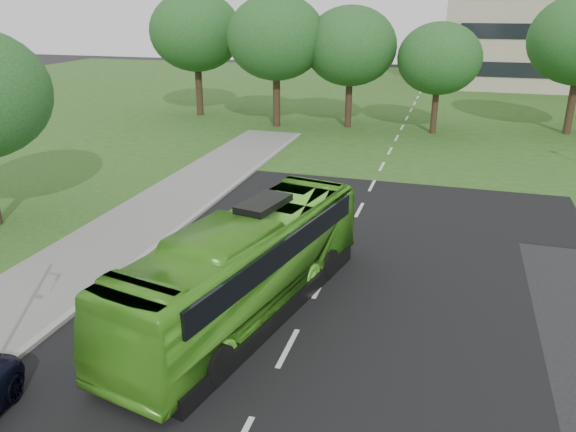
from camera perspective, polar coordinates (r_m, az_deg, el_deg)
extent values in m
plane|color=black|center=(18.16, 1.82, -9.90)|extent=(160.00, 160.00, 0.00)
cube|color=black|center=(36.53, 9.94, 5.79)|extent=(14.00, 120.00, 0.01)
cube|color=black|center=(30.81, 8.52, 3.07)|extent=(80.00, 12.00, 0.01)
cube|color=silver|center=(31.75, 8.79, 3.60)|extent=(0.15, 90.00, 0.01)
cube|color=gray|center=(17.55, -26.66, -13.29)|extent=(0.25, 60.00, 0.15)
cube|color=#28511B|center=(60.96, 12.96, 11.54)|extent=(120.00, 60.00, 0.01)
cylinder|color=black|center=(45.49, -1.16, 11.47)|extent=(0.57, 0.57, 3.81)
ellipsoid|color=#18491F|center=(44.95, -1.21, 17.68)|extent=(7.57, 7.57, 6.43)
cylinder|color=black|center=(45.44, 6.16, 11.09)|extent=(0.51, 0.51, 3.42)
ellipsoid|color=#18491F|center=(44.91, 6.39, 16.78)|extent=(7.03, 7.03, 5.98)
cylinder|color=black|center=(44.37, 14.64, 10.09)|extent=(0.46, 0.46, 3.07)
ellipsoid|color=#18491F|center=(43.86, 15.12, 15.19)|extent=(6.10, 6.10, 5.19)
cylinder|color=black|center=(47.63, 26.77, 9.70)|extent=(0.57, 0.57, 3.80)
cylinder|color=black|center=(50.91, -9.00, 12.30)|extent=(0.59, 0.59, 3.95)
ellipsoid|color=#18491F|center=(50.43, -9.34, 18.01)|extent=(7.75, 7.75, 6.59)
imported|color=#53AE27|center=(17.65, -4.30, -5.05)|extent=(5.00, 11.74, 3.19)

